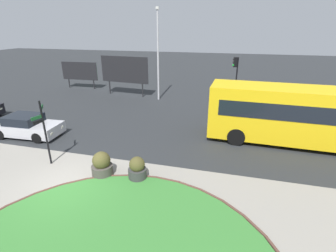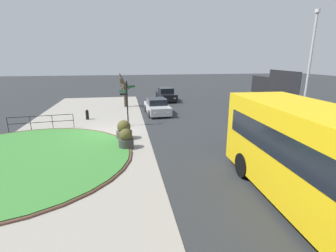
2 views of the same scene
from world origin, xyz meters
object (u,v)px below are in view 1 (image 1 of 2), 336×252
object	(u,v)px
traffic_light_near	(235,71)
billboard_left	(80,71)
signpost_directional	(44,129)
car_near_lane	(27,126)
billboard_right	(125,70)
planter_kerbside	(102,165)
planter_near_signpost	(137,169)
lamppost_tall	(158,52)
bus_yellow	(293,114)

from	to	relation	value
traffic_light_near	billboard_left	xyz separation A→B (m)	(-16.23, 2.52, -1.12)
signpost_directional	billboard_left	size ratio (longest dim) A/B	0.79
car_near_lane	billboard_right	bearing A→B (deg)	77.07
planter_kerbside	billboard_left	bearing A→B (deg)	125.29
billboard_right	planter_near_signpost	bearing A→B (deg)	-59.31
signpost_directional	traffic_light_near	bearing A→B (deg)	55.41
signpost_directional	billboard_right	distance (m)	13.45
traffic_light_near	lamppost_tall	xyz separation A→B (m)	(-6.71, 0.32, 1.27)
car_near_lane	lamppost_tall	distance (m)	12.02
car_near_lane	planter_near_signpost	world-z (taller)	car_near_lane
traffic_light_near	planter_kerbside	distance (m)	13.99
traffic_light_near	bus_yellow	bearing A→B (deg)	101.47
signpost_directional	planter_near_signpost	xyz separation A→B (m)	(4.68, -0.17, -1.37)
lamppost_tall	planter_near_signpost	world-z (taller)	lamppost_tall
bus_yellow	billboard_left	xyz separation A→B (m)	(-19.55, 9.29, 0.10)
bus_yellow	billboard_right	size ratio (longest dim) A/B	1.88
lamppost_tall	bus_yellow	bearing A→B (deg)	-35.22
car_near_lane	planter_near_signpost	bearing A→B (deg)	-21.23
planter_near_signpost	planter_kerbside	xyz separation A→B (m)	(-1.67, -0.10, 0.03)
bus_yellow	car_near_lane	world-z (taller)	bus_yellow
bus_yellow	billboard_left	bearing A→B (deg)	-23.44
billboard_left	bus_yellow	bearing A→B (deg)	-27.39
car_near_lane	billboard_left	world-z (taller)	billboard_left
bus_yellow	lamppost_tall	distance (m)	12.53
bus_yellow	signpost_directional	bearing A→B (deg)	27.24
billboard_left	planter_kerbside	world-z (taller)	billboard_left
bus_yellow	car_near_lane	xyz separation A→B (m)	(-15.51, -2.99, -1.12)
lamppost_tall	billboard_left	xyz separation A→B (m)	(-9.52, 2.21, -2.39)
bus_yellow	car_near_lane	distance (m)	15.83
lamppost_tall	planter_kerbside	distance (m)	13.52
lamppost_tall	billboard_right	size ratio (longest dim) A/B	1.59
billboard_right	planter_kerbside	bearing A→B (deg)	-65.47
billboard_right	planter_near_signpost	xyz separation A→B (m)	(6.43, -13.50, -1.96)
signpost_directional	car_near_lane	world-z (taller)	signpost_directional
billboard_left	planter_near_signpost	size ratio (longest dim) A/B	3.72
traffic_light_near	billboard_right	xyz separation A→B (m)	(-10.27, 0.96, -0.50)
bus_yellow	billboard_left	world-z (taller)	bus_yellow
traffic_light_near	planter_kerbside	world-z (taller)	traffic_light_near
car_near_lane	billboard_left	distance (m)	12.99
bus_yellow	planter_near_signpost	distance (m)	9.28
car_near_lane	planter_kerbside	xyz separation A→B (m)	(6.68, -2.88, -0.10)
signpost_directional	planter_near_signpost	world-z (taller)	signpost_directional
billboard_left	planter_kerbside	distance (m)	18.61
signpost_directional	bus_yellow	distance (m)	13.10
car_near_lane	planter_kerbside	distance (m)	7.27
planter_near_signpost	signpost_directional	bearing A→B (deg)	177.86
traffic_light_near	billboard_left	size ratio (longest dim) A/B	0.99
planter_kerbside	traffic_light_near	bearing A→B (deg)	66.46
planter_near_signpost	planter_kerbside	world-z (taller)	planter_kerbside
bus_yellow	planter_near_signpost	xyz separation A→B (m)	(-7.16, -5.77, -1.25)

